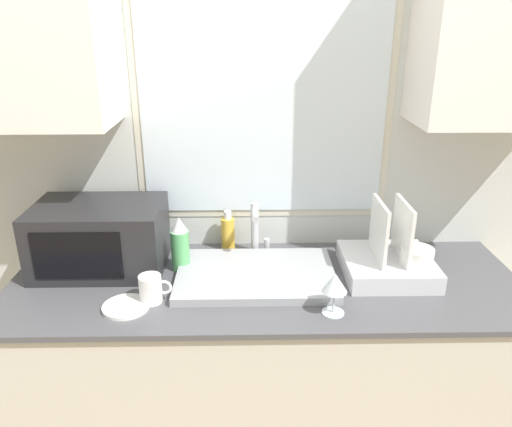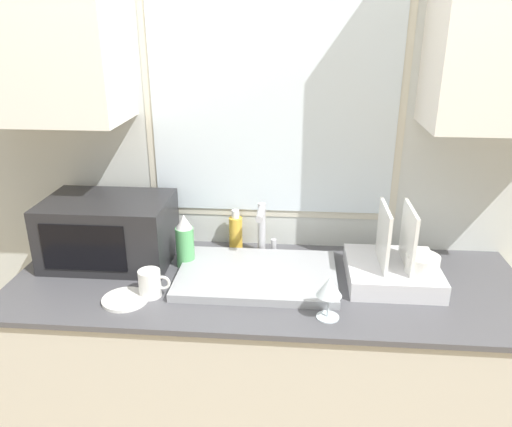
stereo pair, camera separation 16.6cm
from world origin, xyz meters
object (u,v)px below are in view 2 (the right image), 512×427
object	(u,v)px
microwave	(109,230)
faucet	(262,226)
soap_bottle	(236,232)
wine_glass	(329,288)
dish_rack	(395,267)
spray_bottle	(185,241)
mug_near_sink	(150,283)

from	to	relation	value
microwave	faucet	bearing A→B (deg)	9.55
microwave	soap_bottle	distance (m)	0.51
microwave	wine_glass	distance (m)	0.91
dish_rack	faucet	bearing A→B (deg)	159.51
spray_bottle	mug_near_sink	world-z (taller)	spray_bottle
microwave	spray_bottle	world-z (taller)	microwave
dish_rack	soap_bottle	world-z (taller)	dish_rack
spray_bottle	soap_bottle	world-z (taller)	spray_bottle
spray_bottle	wine_glass	bearing A→B (deg)	-31.07
spray_bottle	mug_near_sink	size ratio (longest dim) A/B	1.92
faucet	spray_bottle	world-z (taller)	faucet
soap_bottle	spray_bottle	bearing A→B (deg)	-135.10
mug_near_sink	soap_bottle	bearing A→B (deg)	59.03
microwave	mug_near_sink	distance (m)	0.36
mug_near_sink	wine_glass	distance (m)	0.62
faucet	mug_near_sink	bearing A→B (deg)	-135.06
soap_bottle	faucet	bearing A→B (deg)	-23.64
dish_rack	spray_bottle	size ratio (longest dim) A/B	1.53
microwave	wine_glass	size ratio (longest dim) A/B	3.28
faucet	microwave	xyz separation A→B (m)	(-0.60, -0.10, 0.00)
dish_rack	mug_near_sink	world-z (taller)	dish_rack
soap_bottle	wine_glass	bearing A→B (deg)	-54.14
faucet	soap_bottle	xyz separation A→B (m)	(-0.12, 0.05, -0.05)
spray_bottle	wine_glass	xyz separation A→B (m)	(0.54, -0.32, 0.01)
dish_rack	mug_near_sink	bearing A→B (deg)	-168.50
dish_rack	wine_glass	distance (m)	0.37
soap_bottle	wine_glass	world-z (taller)	soap_bottle
microwave	spray_bottle	distance (m)	0.31
wine_glass	mug_near_sink	bearing A→B (deg)	172.01
dish_rack	soap_bottle	distance (m)	0.66
dish_rack	soap_bottle	size ratio (longest dim) A/B	1.92
dish_rack	spray_bottle	bearing A→B (deg)	175.51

